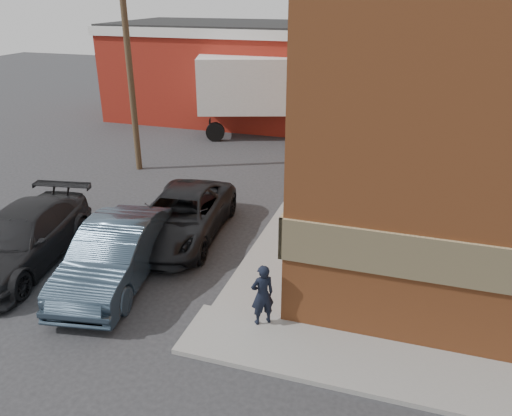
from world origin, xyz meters
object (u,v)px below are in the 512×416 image
Objects in this scene: warehouse at (249,71)px; man at (262,295)px; sedan at (115,254)px; box_truck at (276,91)px; suv_a at (181,216)px; utility_pole at (129,59)px; suv_b at (21,239)px.

warehouse reaches higher than man.
warehouse reaches higher than sedan.
box_truck is (0.06, 15.76, 1.59)m from sedan.
man is 0.29× the size of suv_a.
warehouse is 1.81× the size of utility_pole.
suv_a is 12.92m from box_truck.
sedan is 0.91× the size of suv_b.
suv_b is (1.12, -8.50, -3.94)m from utility_pole.
utility_pole is 1.66× the size of suv_a.
man is (8.61, -9.25, -3.85)m from utility_pole.
suv_a is (3.26, -16.55, -2.06)m from warehouse.
warehouse is 4.68m from box_truck.
man is at bearing -49.71° from suv_a.
suv_b is 16.15m from box_truck.
man reaches higher than suv_b.
warehouse is at bearing 95.31° from suv_a.
box_truck is (4.28, 7.26, -2.32)m from utility_pole.
box_truck is at bearing 86.31° from suv_a.
utility_pole is 10.27m from sedan.
warehouse is 19.61m from suv_b.
warehouse is 3.01× the size of suv_a.
warehouse is at bearing 82.23° from utility_pole.
utility_pole reaches higher than sedan.
suv_b is at bearing -146.77° from suv_a.
warehouse is at bearing 79.11° from suv_b.
box_truck reaches higher than suv_b.
warehouse is 10.53× the size of man.
box_truck is at bearing 59.47° from utility_pole.
sedan is 3.10m from suv_b.
sedan is (4.22, -8.50, -3.92)m from utility_pole.
utility_pole reaches higher than man.
suv_b is (-0.38, -19.50, -2.01)m from warehouse.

